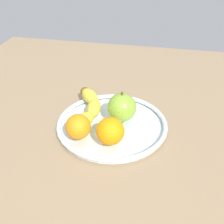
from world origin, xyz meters
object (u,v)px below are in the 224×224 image
orange_back_right (110,131)px  banana (89,107)px  orange_center (78,127)px  apple (122,107)px  fruit_bowl (112,124)px

orange_back_right → banana: bearing=36.9°
orange_back_right → orange_center: size_ratio=1.08×
apple → orange_center: bearing=136.4°
apple → orange_center: apple is taller
banana → apple: 9.58cm
fruit_bowl → orange_back_right: orange_back_right is taller
orange_back_right → apple: bearing=-5.7°
fruit_bowl → apple: bearing=-57.2°
fruit_bowl → banana: bearing=68.4°
fruit_bowl → orange_back_right: (-8.33, -1.31, 4.19)cm
fruit_bowl → apple: (1.47, -2.29, 4.64)cm
apple → orange_back_right: apple is taller
apple → orange_center: 12.89cm
orange_center → apple: bearing=-43.6°
fruit_bowl → apple: apple is taller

